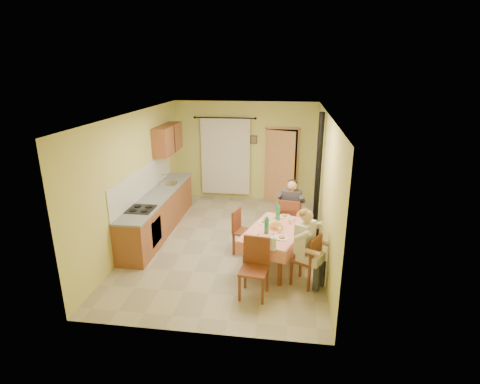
# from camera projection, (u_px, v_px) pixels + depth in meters

# --- Properties ---
(floor) EXTENTS (4.00, 6.00, 0.01)m
(floor) POSITION_uv_depth(u_px,v_px,m) (228.00, 242.00, 8.28)
(floor) COLOR tan
(floor) RESTS_ON ground
(room_shell) EXTENTS (4.04, 6.04, 2.82)m
(room_shell) POSITION_uv_depth(u_px,v_px,m) (227.00, 162.00, 7.70)
(room_shell) COLOR #D8D46E
(room_shell) RESTS_ON ground
(kitchen_run) EXTENTS (0.64, 3.64, 1.56)m
(kitchen_run) POSITION_uv_depth(u_px,v_px,m) (159.00, 212.00, 8.72)
(kitchen_run) COLOR brown
(kitchen_run) RESTS_ON ground
(upper_cabinets) EXTENTS (0.35, 1.40, 0.70)m
(upper_cabinets) POSITION_uv_depth(u_px,v_px,m) (168.00, 139.00, 9.49)
(upper_cabinets) COLOR brown
(upper_cabinets) RESTS_ON room_shell
(curtain) EXTENTS (1.70, 0.07, 2.22)m
(curtain) POSITION_uv_depth(u_px,v_px,m) (225.00, 156.00, 10.67)
(curtain) COLOR black
(curtain) RESTS_ON ground
(doorway) EXTENTS (0.96, 0.33, 2.15)m
(doorway) POSITION_uv_depth(u_px,v_px,m) (281.00, 165.00, 10.54)
(doorway) COLOR black
(doorway) RESTS_ON ground
(dining_table) EXTENTS (1.38, 1.78, 0.76)m
(dining_table) POSITION_uv_depth(u_px,v_px,m) (275.00, 247.00, 7.21)
(dining_table) COLOR #F08D7B
(dining_table) RESTS_ON ground
(tableware) EXTENTS (0.66, 1.67, 0.33)m
(tableware) POSITION_uv_depth(u_px,v_px,m) (274.00, 228.00, 6.97)
(tableware) COLOR white
(tableware) RESTS_ON dining_table
(chair_far) EXTENTS (0.54, 0.54, 1.03)m
(chair_far) POSITION_uv_depth(u_px,v_px,m) (290.00, 230.00, 8.21)
(chair_far) COLOR brown
(chair_far) RESTS_ON ground
(chair_near) EXTENTS (0.50, 0.50, 1.01)m
(chair_near) POSITION_uv_depth(u_px,v_px,m) (254.00, 280.00, 6.26)
(chair_near) COLOR brown
(chair_near) RESTS_ON ground
(chair_right) EXTENTS (0.55, 0.55, 0.96)m
(chair_right) POSITION_uv_depth(u_px,v_px,m) (305.00, 269.00, 6.59)
(chair_right) COLOR brown
(chair_right) RESTS_ON ground
(chair_left) EXTENTS (0.49, 0.49, 0.95)m
(chair_left) POSITION_uv_depth(u_px,v_px,m) (244.00, 240.00, 7.71)
(chair_left) COLOR brown
(chair_left) RESTS_ON ground
(man_far) EXTENTS (0.63, 0.53, 1.39)m
(man_far) POSITION_uv_depth(u_px,v_px,m) (291.00, 204.00, 8.04)
(man_far) COLOR #38333D
(man_far) RESTS_ON chair_far
(man_right) EXTENTS (0.62, 0.65, 1.39)m
(man_right) POSITION_uv_depth(u_px,v_px,m) (307.00, 239.00, 6.42)
(man_right) COLOR beige
(man_right) RESTS_ON chair_right
(stove_flue) EXTENTS (0.24, 0.24, 2.80)m
(stove_flue) POSITION_uv_depth(u_px,v_px,m) (317.00, 193.00, 8.28)
(stove_flue) COLOR black
(stove_flue) RESTS_ON ground
(picture_back) EXTENTS (0.19, 0.03, 0.23)m
(picture_back) POSITION_uv_depth(u_px,v_px,m) (254.00, 140.00, 10.48)
(picture_back) COLOR black
(picture_back) RESTS_ON room_shell
(picture_right) EXTENTS (0.03, 0.31, 0.21)m
(picture_right) POSITION_uv_depth(u_px,v_px,m) (321.00, 151.00, 8.57)
(picture_right) COLOR brown
(picture_right) RESTS_ON room_shell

